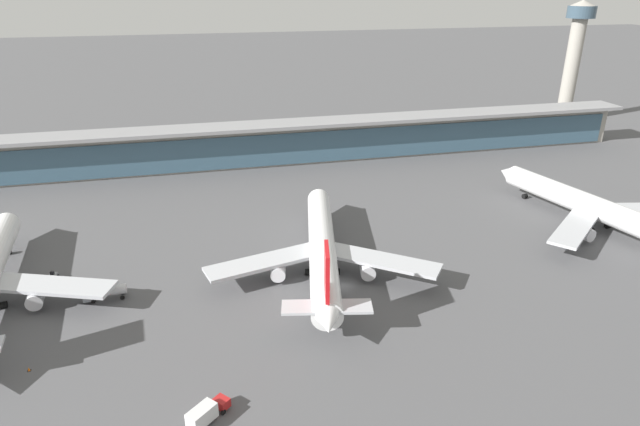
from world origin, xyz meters
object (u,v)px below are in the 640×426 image
Objects in this scene: safety_cone_bravo at (29,369)px; service_truck_near_nose_grey at (52,277)px; service_truck_under_wing_red at (206,413)px; service_truck_mid_apron_grey at (107,292)px; control_tower at (574,51)px; airliner_right_stand at (598,209)px; airliner_centre_stand at (322,249)px.

service_truck_near_nose_grey is at bearing 93.95° from safety_cone_bravo.
service_truck_under_wing_red is 43.87m from service_truck_mid_apron_grey.
service_truck_near_nose_grey is 0.05× the size of control_tower.
service_truck_mid_apron_grey is (-18.37, 39.84, 0.02)m from service_truck_under_wing_red.
service_truck_mid_apron_grey is 0.15× the size of control_tower.
airliner_right_stand is 114.16m from service_truck_under_wing_red.
service_truck_mid_apron_grey is at bearing -149.52° from control_tower.
safety_cone_bravo is at bearing 146.83° from service_truck_under_wing_red.
service_truck_under_wing_red is at bearing -124.52° from airliner_centre_stand.
airliner_centre_stand and airliner_right_stand have the same top height.
airliner_centre_stand is at bearing -9.56° from service_truck_near_nose_grey.
airliner_right_stand is 95.47× the size of safety_cone_bravo.
safety_cone_bravo is at bearing -116.96° from service_truck_mid_apron_grey.
safety_cone_bravo is (-10.63, -20.89, -1.39)m from service_truck_mid_apron_grey.
service_truck_under_wing_red is 0.81× the size of service_truck_mid_apron_grey.
airliner_right_stand is 9.55× the size of service_truck_under_wing_red.
service_truck_mid_apron_grey is at bearing -178.87° from airliner_centre_stand.
safety_cone_bravo is at bearing -168.47° from airliner_right_stand.
service_truck_near_nose_grey is (-135.54, 4.58, -4.80)m from airliner_right_stand.
airliner_right_stand reaches higher than service_truck_near_nose_grey.
service_truck_under_wing_red is 0.12× the size of control_tower.
service_truck_mid_apron_grey reaches higher than safety_cone_bravo.
airliner_centre_stand is 181.51m from control_tower.
control_tower is (188.42, 110.89, 30.11)m from service_truck_mid_apron_grey.
airliner_right_stand is 7.72× the size of service_truck_mid_apron_grey.
airliner_right_stand is at bearing 4.04° from airliner_centre_stand.
airliner_centre_stand is at bearing 1.13° from service_truck_mid_apron_grey.
airliner_centre_stand is 1.16× the size of control_tower.
service_truck_near_nose_grey is 59.56m from service_truck_under_wing_red.
airliner_right_stand is 122.94m from service_truck_mid_apron_grey.
service_truck_under_wing_red is at bearing -33.17° from safety_cone_bravo.
airliner_right_stand reaches higher than safety_cone_bravo.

